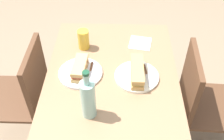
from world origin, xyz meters
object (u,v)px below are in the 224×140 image
baguette_sandwich_far (137,71)px  knife_far (146,74)px  chair_near (25,93)px  chair_far (201,101)px  plate_near (80,73)px  knife_near (90,71)px  dining_table (112,87)px  water_bottle (88,99)px  plate_far (137,76)px  baguette_sandwich_near (80,68)px  beer_glass (84,39)px

baguette_sandwich_far → knife_far: size_ratio=1.31×
chair_near → chair_far: bearing=88.6°
plate_near → knife_near: (-0.01, 0.06, 0.01)m
dining_table → knife_near: 0.19m
baguette_sandwich_far → knife_far: 0.07m
plate_near → knife_near: knife_near is taller
water_bottle → knife_near: bearing=-176.0°
plate_far → knife_far: size_ratio=1.42×
baguette_sandwich_near → beer_glass: beer_glass is taller
baguette_sandwich_far → water_bottle: bearing=-43.0°
dining_table → water_bottle: 0.40m
dining_table → beer_glass: size_ratio=7.76×
dining_table → chair_far: (-0.00, 0.58, -0.12)m
baguette_sandwich_near → water_bottle: 0.30m
knife_far → plate_far: bearing=-78.9°
baguette_sandwich_near → water_bottle: water_bottle is taller
baguette_sandwich_near → baguette_sandwich_far: (0.02, 0.33, -0.00)m
plate_near → beer_glass: beer_glass is taller
chair_near → water_bottle: water_bottle is taller
dining_table → knife_far: (0.03, 0.20, 0.14)m
chair_near → plate_near: (0.05, 0.40, 0.25)m
plate_far → beer_glass: size_ratio=1.97×
chair_near → knife_far: size_ratio=4.67×
dining_table → baguette_sandwich_far: baguette_sandwich_far is taller
water_bottle → knife_far: bearing=132.3°
knife_far → dining_table: bearing=-97.4°
baguette_sandwich_near → chair_near: bearing=-97.3°
dining_table → baguette_sandwich_near: (0.02, -0.18, 0.17)m
chair_near → knife_near: chair_near is taller
baguette_sandwich_near → knife_far: bearing=88.7°
plate_near → water_bottle: water_bottle is taller
chair_far → plate_far: chair_far is taller
plate_near → knife_far: 0.38m
beer_glass → knife_near: bearing=14.5°
baguette_sandwich_far → knife_far: bearing=101.1°
dining_table → plate_far: 0.20m
dining_table → baguette_sandwich_near: bearing=-84.6°
chair_near → knife_near: bearing=84.5°
plate_far → plate_near: bearing=-93.4°
plate_near → knife_near: size_ratio=1.42×
baguette_sandwich_near → water_bottle: (0.29, 0.08, 0.07)m
dining_table → plate_near: plate_near is taller
knife_near → knife_far: bearing=87.3°
knife_near → water_bottle: bearing=4.0°
chair_near → baguette_sandwich_near: bearing=82.7°
dining_table → chair_near: bearing=-93.3°
chair_near → plate_far: chair_near is taller
chair_far → baguette_sandwich_far: (0.04, -0.44, 0.29)m
knife_far → plate_near: bearing=-91.3°
plate_near → plate_far: bearing=86.6°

